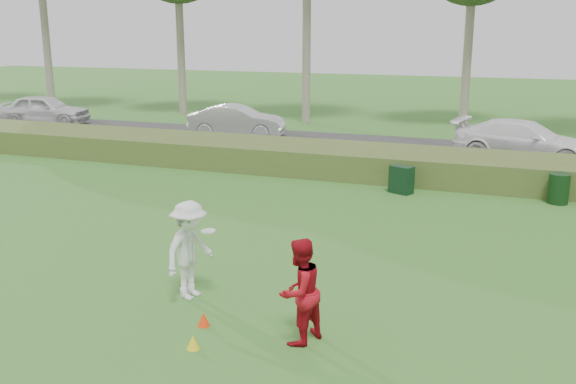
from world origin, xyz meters
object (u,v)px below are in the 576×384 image
at_px(player_white, 190,250).
at_px(car_right, 524,141).
at_px(player_red, 299,291).
at_px(cone_yellow, 193,342).
at_px(car_left, 45,110).
at_px(car_mid, 237,121).
at_px(trash_bin, 559,189).
at_px(cone_orange, 203,319).
at_px(utility_cabinet, 401,180).

distance_m(player_white, car_right, 16.50).
bearing_deg(player_red, cone_yellow, -39.52).
bearing_deg(car_left, car_mid, -102.18).
height_order(cone_yellow, trash_bin, trash_bin).
xyz_separation_m(cone_orange, utility_cabinet, (1.48, 10.25, 0.30)).
relative_size(cone_orange, car_left, 0.05).
height_order(cone_orange, car_left, car_left).
height_order(cone_yellow, car_right, car_right).
xyz_separation_m(car_mid, car_right, (12.48, -1.32, 0.03)).
bearing_deg(cone_yellow, utility_cabinet, 83.54).
bearing_deg(player_white, car_left, 57.08).
height_order(trash_bin, car_left, car_left).
bearing_deg(car_left, utility_cabinet, -122.94).
height_order(cone_orange, car_mid, car_mid).
height_order(cone_orange, trash_bin, trash_bin).
height_order(player_white, car_mid, player_white).
bearing_deg(trash_bin, car_right, 100.06).
bearing_deg(trash_bin, car_left, 163.65).
height_order(cone_orange, car_right, car_right).
xyz_separation_m(car_left, car_mid, (10.92, 0.01, -0.04)).
height_order(player_white, car_left, player_white).
bearing_deg(car_mid, cone_yellow, -168.46).
bearing_deg(car_right, player_white, 170.45).
height_order(cone_orange, utility_cabinet, utility_cabinet).
height_order(car_left, car_right, car_left).
height_order(utility_cabinet, car_mid, car_mid).
relative_size(player_white, car_mid, 0.43).
xyz_separation_m(utility_cabinet, car_right, (3.45, 6.24, 0.39)).
bearing_deg(car_mid, car_right, -107.20).
bearing_deg(cone_orange, utility_cabinet, 81.80).
height_order(player_red, cone_orange, player_red).
bearing_deg(cone_yellow, player_white, 119.38).
bearing_deg(car_right, cone_yellow, 175.47).
bearing_deg(cone_orange, trash_bin, 60.67).
height_order(player_white, utility_cabinet, player_white).
relative_size(player_white, cone_yellow, 8.13).
bearing_deg(utility_cabinet, car_right, 84.58).
xyz_separation_m(utility_cabinet, trash_bin, (4.49, 0.38, 0.01)).
height_order(player_red, trash_bin, player_red).
relative_size(car_mid, car_right, 0.84).
bearing_deg(cone_yellow, car_right, 74.77).
bearing_deg(car_left, cone_yellow, -147.02).
bearing_deg(car_right, player_red, 179.70).
bearing_deg(car_left, trash_bin, -118.56).
bearing_deg(car_mid, car_left, 78.86).
distance_m(player_white, cone_yellow, 2.22).
relative_size(trash_bin, car_right, 0.17).
bearing_deg(utility_cabinet, cone_orange, -74.65).
xyz_separation_m(cone_orange, cone_yellow, (0.23, -0.79, -0.01)).
relative_size(cone_orange, utility_cabinet, 0.28).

